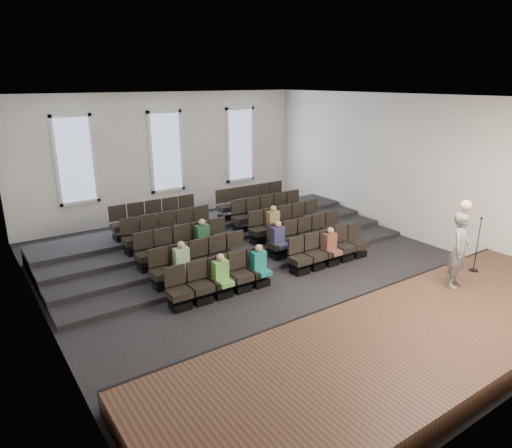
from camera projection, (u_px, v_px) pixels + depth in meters
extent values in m
plane|color=black|center=(268.00, 272.00, 13.52)|extent=(14.00, 14.00, 0.00)
cube|color=white|center=(269.00, 97.00, 12.00)|extent=(12.00, 14.00, 0.02)
cube|color=white|center=(166.00, 156.00, 18.28)|extent=(12.00, 0.04, 5.00)
cube|color=white|center=(35.00, 227.00, 9.52)|extent=(0.04, 14.00, 5.00)
cube|color=white|center=(407.00, 167.00, 16.01)|extent=(0.04, 14.00, 5.00)
cube|color=#4D2F21|center=(412.00, 343.00, 9.44)|extent=(11.80, 3.60, 0.50)
cube|color=black|center=(350.00, 309.00, 10.83)|extent=(11.80, 0.06, 0.52)
cube|color=black|center=(227.00, 247.00, 15.32)|extent=(11.80, 4.80, 0.15)
cube|color=black|center=(219.00, 240.00, 15.71)|extent=(11.80, 3.75, 0.30)
cube|color=black|center=(212.00, 234.00, 16.10)|extent=(11.80, 2.70, 0.45)
cube|color=black|center=(205.00, 228.00, 16.49)|extent=(11.80, 1.65, 0.60)
cube|color=black|center=(180.00, 305.00, 11.33)|extent=(0.47, 0.43, 0.20)
cube|color=black|center=(179.00, 294.00, 11.24)|extent=(0.55, 0.50, 0.19)
cube|color=black|center=(175.00, 275.00, 11.28)|extent=(0.55, 0.08, 0.50)
cube|color=black|center=(202.00, 299.00, 11.66)|extent=(0.47, 0.43, 0.20)
cube|color=black|center=(201.00, 288.00, 11.56)|extent=(0.55, 0.50, 0.19)
cube|color=black|center=(197.00, 270.00, 11.60)|extent=(0.55, 0.08, 0.50)
cube|color=black|center=(222.00, 293.00, 11.98)|extent=(0.47, 0.43, 0.20)
cube|color=black|center=(222.00, 282.00, 11.89)|extent=(0.55, 0.50, 0.19)
cube|color=black|center=(217.00, 265.00, 11.93)|extent=(0.55, 0.08, 0.50)
cube|color=black|center=(241.00, 287.00, 12.30)|extent=(0.47, 0.43, 0.20)
cube|color=black|center=(241.00, 277.00, 12.21)|extent=(0.55, 0.50, 0.19)
cube|color=black|center=(237.00, 260.00, 12.25)|extent=(0.55, 0.08, 0.50)
cube|color=black|center=(259.00, 282.00, 12.63)|extent=(0.47, 0.43, 0.20)
cube|color=black|center=(259.00, 271.00, 12.53)|extent=(0.55, 0.50, 0.19)
cube|color=black|center=(255.00, 255.00, 12.57)|extent=(0.55, 0.08, 0.50)
cube|color=black|center=(300.00, 270.00, 13.41)|extent=(0.47, 0.43, 0.20)
cube|color=black|center=(300.00, 260.00, 13.31)|extent=(0.55, 0.50, 0.19)
cube|color=black|center=(296.00, 245.00, 13.35)|extent=(0.55, 0.08, 0.50)
cube|color=black|center=(315.00, 265.00, 13.73)|extent=(0.47, 0.43, 0.20)
cube|color=black|center=(315.00, 256.00, 13.64)|extent=(0.55, 0.50, 0.19)
cube|color=black|center=(311.00, 241.00, 13.68)|extent=(0.55, 0.08, 0.50)
cube|color=black|center=(330.00, 261.00, 14.05)|extent=(0.47, 0.43, 0.20)
cube|color=black|center=(330.00, 252.00, 13.96)|extent=(0.55, 0.50, 0.19)
cube|color=black|center=(326.00, 237.00, 14.00)|extent=(0.55, 0.08, 0.50)
cube|color=black|center=(344.00, 257.00, 14.38)|extent=(0.47, 0.43, 0.20)
cube|color=black|center=(344.00, 248.00, 14.28)|extent=(0.55, 0.50, 0.19)
cube|color=black|center=(340.00, 234.00, 14.32)|extent=(0.55, 0.08, 0.50)
cube|color=black|center=(357.00, 253.00, 14.70)|extent=(0.47, 0.43, 0.20)
cube|color=black|center=(358.00, 244.00, 14.61)|extent=(0.55, 0.50, 0.19)
cube|color=black|center=(354.00, 230.00, 14.65)|extent=(0.55, 0.08, 0.50)
cube|color=black|center=(163.00, 284.00, 12.11)|extent=(0.47, 0.43, 0.20)
cube|color=black|center=(162.00, 274.00, 12.02)|extent=(0.55, 0.50, 0.19)
cube|color=black|center=(158.00, 257.00, 12.06)|extent=(0.55, 0.08, 0.50)
cube|color=black|center=(183.00, 279.00, 12.44)|extent=(0.47, 0.43, 0.20)
cube|color=black|center=(183.00, 269.00, 12.34)|extent=(0.55, 0.50, 0.19)
cube|color=black|center=(179.00, 252.00, 12.38)|extent=(0.55, 0.08, 0.50)
cube|color=black|center=(203.00, 274.00, 12.76)|extent=(0.47, 0.43, 0.20)
cube|color=black|center=(202.00, 264.00, 12.67)|extent=(0.55, 0.50, 0.19)
cube|color=black|center=(198.00, 248.00, 12.71)|extent=(0.55, 0.08, 0.50)
cube|color=black|center=(221.00, 269.00, 13.08)|extent=(0.47, 0.43, 0.20)
cube|color=black|center=(221.00, 259.00, 12.99)|extent=(0.55, 0.50, 0.19)
cube|color=black|center=(217.00, 244.00, 13.03)|extent=(0.55, 0.08, 0.50)
cube|color=black|center=(239.00, 265.00, 13.41)|extent=(0.47, 0.43, 0.20)
cube|color=black|center=(239.00, 255.00, 13.31)|extent=(0.55, 0.50, 0.19)
cube|color=black|center=(235.00, 240.00, 13.35)|extent=(0.55, 0.08, 0.50)
cube|color=black|center=(278.00, 254.00, 14.19)|extent=(0.47, 0.43, 0.20)
cube|color=black|center=(278.00, 245.00, 14.09)|extent=(0.55, 0.50, 0.19)
cube|color=black|center=(274.00, 231.00, 14.13)|extent=(0.55, 0.08, 0.50)
cube|color=black|center=(293.00, 250.00, 14.51)|extent=(0.47, 0.43, 0.20)
cube|color=black|center=(293.00, 241.00, 14.42)|extent=(0.55, 0.50, 0.19)
cube|color=black|center=(290.00, 227.00, 14.46)|extent=(0.55, 0.08, 0.50)
cube|color=black|center=(308.00, 247.00, 14.83)|extent=(0.47, 0.43, 0.20)
cube|color=black|center=(308.00, 238.00, 14.74)|extent=(0.55, 0.50, 0.19)
cube|color=black|center=(304.00, 224.00, 14.78)|extent=(0.55, 0.08, 0.50)
cube|color=black|center=(321.00, 243.00, 15.16)|extent=(0.47, 0.43, 0.20)
cube|color=black|center=(322.00, 234.00, 15.06)|extent=(0.55, 0.50, 0.19)
cube|color=black|center=(318.00, 221.00, 15.10)|extent=(0.55, 0.08, 0.50)
cube|color=black|center=(335.00, 240.00, 15.48)|extent=(0.47, 0.43, 0.20)
cube|color=black|center=(335.00, 231.00, 15.39)|extent=(0.55, 0.50, 0.19)
cube|color=black|center=(331.00, 218.00, 15.43)|extent=(0.55, 0.08, 0.50)
cube|color=black|center=(147.00, 266.00, 12.89)|extent=(0.47, 0.42, 0.20)
cube|color=black|center=(147.00, 256.00, 12.80)|extent=(0.55, 0.50, 0.19)
cube|color=black|center=(143.00, 240.00, 12.84)|extent=(0.55, 0.08, 0.50)
cube|color=black|center=(167.00, 262.00, 13.22)|extent=(0.47, 0.42, 0.20)
cube|color=black|center=(166.00, 252.00, 13.12)|extent=(0.55, 0.50, 0.19)
cube|color=black|center=(163.00, 236.00, 13.16)|extent=(0.55, 0.08, 0.50)
cube|color=black|center=(186.00, 258.00, 13.54)|extent=(0.47, 0.42, 0.20)
cube|color=black|center=(185.00, 248.00, 13.44)|extent=(0.55, 0.50, 0.19)
cube|color=black|center=(182.00, 233.00, 13.49)|extent=(0.55, 0.08, 0.50)
cube|color=black|center=(204.00, 253.00, 13.86)|extent=(0.47, 0.42, 0.20)
cube|color=black|center=(203.00, 244.00, 13.77)|extent=(0.55, 0.50, 0.19)
cube|color=black|center=(200.00, 229.00, 13.81)|extent=(0.55, 0.08, 0.50)
cube|color=black|center=(221.00, 249.00, 14.19)|extent=(0.47, 0.42, 0.20)
cube|color=black|center=(221.00, 240.00, 14.09)|extent=(0.55, 0.50, 0.19)
cube|color=black|center=(217.00, 226.00, 14.13)|extent=(0.55, 0.08, 0.50)
cube|color=black|center=(259.00, 240.00, 14.97)|extent=(0.47, 0.42, 0.20)
cube|color=black|center=(259.00, 232.00, 14.87)|extent=(0.55, 0.50, 0.19)
cube|color=black|center=(255.00, 218.00, 14.91)|extent=(0.55, 0.08, 0.50)
cube|color=black|center=(274.00, 237.00, 15.29)|extent=(0.47, 0.42, 0.20)
cube|color=black|center=(274.00, 228.00, 15.20)|extent=(0.55, 0.50, 0.19)
cube|color=black|center=(270.00, 215.00, 15.24)|extent=(0.55, 0.08, 0.50)
cube|color=black|center=(288.00, 234.00, 15.61)|extent=(0.47, 0.42, 0.20)
cube|color=black|center=(288.00, 225.00, 15.52)|extent=(0.55, 0.50, 0.19)
cube|color=black|center=(284.00, 212.00, 15.56)|extent=(0.55, 0.08, 0.50)
cube|color=black|center=(301.00, 231.00, 15.94)|extent=(0.47, 0.42, 0.20)
cube|color=black|center=(301.00, 222.00, 15.84)|extent=(0.55, 0.50, 0.19)
cube|color=black|center=(298.00, 210.00, 15.88)|extent=(0.55, 0.08, 0.50)
cube|color=black|center=(314.00, 228.00, 16.26)|extent=(0.47, 0.42, 0.20)
cube|color=black|center=(314.00, 219.00, 16.17)|extent=(0.55, 0.50, 0.19)
cube|color=black|center=(311.00, 207.00, 16.21)|extent=(0.55, 0.08, 0.50)
cube|color=black|center=(134.00, 251.00, 13.67)|extent=(0.47, 0.42, 0.20)
cube|color=black|center=(133.00, 241.00, 13.58)|extent=(0.55, 0.50, 0.19)
cube|color=black|center=(129.00, 226.00, 13.62)|extent=(0.55, 0.08, 0.50)
cube|color=black|center=(153.00, 247.00, 14.00)|extent=(0.47, 0.42, 0.20)
cube|color=black|center=(152.00, 237.00, 13.90)|extent=(0.55, 0.50, 0.19)
cube|color=black|center=(148.00, 223.00, 13.94)|extent=(0.55, 0.08, 0.50)
cube|color=black|center=(171.00, 243.00, 14.32)|extent=(0.47, 0.42, 0.20)
cube|color=black|center=(170.00, 233.00, 14.22)|extent=(0.55, 0.50, 0.19)
cube|color=black|center=(167.00, 219.00, 14.27)|extent=(0.55, 0.08, 0.50)
cube|color=black|center=(188.00, 239.00, 14.64)|extent=(0.47, 0.42, 0.20)
cube|color=black|center=(188.00, 230.00, 14.55)|extent=(0.55, 0.50, 0.19)
cube|color=black|center=(184.00, 216.00, 14.59)|extent=(0.55, 0.08, 0.50)
cube|color=black|center=(205.00, 236.00, 14.97)|extent=(0.47, 0.42, 0.20)
cube|color=black|center=(204.00, 227.00, 14.87)|extent=(0.55, 0.50, 0.19)
cube|color=black|center=(201.00, 213.00, 14.91)|extent=(0.55, 0.08, 0.50)
cube|color=black|center=(242.00, 228.00, 15.75)|extent=(0.47, 0.42, 0.20)
cube|color=black|center=(242.00, 219.00, 15.65)|extent=(0.55, 0.50, 0.19)
cube|color=black|center=(238.00, 207.00, 15.69)|extent=(0.55, 0.08, 0.50)
cube|color=black|center=(256.00, 225.00, 16.07)|extent=(0.47, 0.42, 0.20)
cube|color=black|center=(256.00, 217.00, 15.98)|extent=(0.55, 0.50, 0.19)
cube|color=black|center=(253.00, 204.00, 16.02)|extent=(0.55, 0.08, 0.50)
cube|color=black|center=(270.00, 222.00, 16.39)|extent=(0.47, 0.42, 0.20)
cube|color=black|center=(270.00, 214.00, 16.30)|extent=(0.55, 0.50, 0.19)
cube|color=black|center=(266.00, 202.00, 16.34)|extent=(0.55, 0.08, 0.50)
cube|color=black|center=(283.00, 219.00, 16.72)|extent=(0.47, 0.42, 0.20)
cube|color=black|center=(283.00, 211.00, 16.62)|extent=(0.55, 0.50, 0.19)
cube|color=black|center=(280.00, 199.00, 16.66)|extent=(0.55, 0.08, 0.50)
cube|color=black|center=(296.00, 217.00, 17.04)|extent=(0.47, 0.42, 0.20)
cube|color=black|center=(296.00, 209.00, 16.95)|extent=(0.55, 0.50, 0.19)
cube|color=black|center=(293.00, 197.00, 16.99)|extent=(0.55, 0.08, 0.50)
cube|color=black|center=(122.00, 236.00, 14.45)|extent=(0.47, 0.42, 0.20)
cube|color=black|center=(121.00, 227.00, 14.36)|extent=(0.55, 0.50, 0.19)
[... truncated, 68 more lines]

